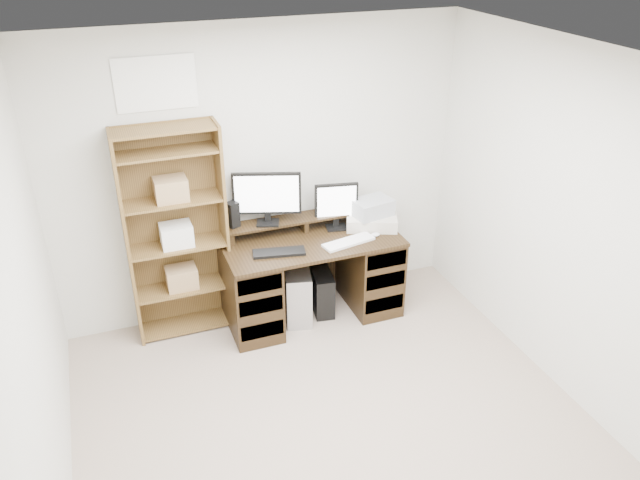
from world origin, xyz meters
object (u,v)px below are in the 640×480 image
printer (371,220)px  tower_silver (297,292)px  monitor_wide (267,195)px  monitor_small (336,204)px  tower_black (322,291)px  desk (311,276)px  bookshelf (176,232)px

printer → tower_silver: bearing=-154.4°
monitor_wide → monitor_small: monitor_wide is taller
tower_silver → printer: bearing=16.5°
printer → tower_black: size_ratio=1.07×
desk → monitor_wide: bearing=147.6°
tower_black → bookshelf: bookshelf is taller
monitor_wide → monitor_small: (0.60, -0.06, -0.15)m
monitor_wide → tower_silver: bearing=-25.0°
desk → monitor_small: (0.28, 0.14, 0.58)m
desk → bookshelf: (-1.08, 0.21, 0.53)m
tower_silver → monitor_small: bearing=29.5°
desk → printer: (0.58, 0.06, 0.41)m
desk → monitor_wide: 0.82m
tower_silver → tower_black: size_ratio=1.19×
monitor_wide → monitor_small: size_ratio=1.34×
desk → monitor_wide: monitor_wide is taller
monitor_wide → bookshelf: size_ratio=0.31×
monitor_small → printer: 0.36m
monitor_wide → printer: bearing=9.4°
desk → bookshelf: bearing=168.9°
monitor_wide → printer: (0.90, -0.14, -0.32)m
bookshelf → monitor_small: bearing=-3.2°
printer → desk: bearing=-151.9°
monitor_wide → tower_silver: 0.92m
tower_black → bookshelf: size_ratio=0.23×
tower_silver → bookshelf: size_ratio=0.27×
monitor_small → tower_silver: (-0.41, -0.12, -0.73)m
monitor_wide → monitor_small: 0.62m
monitor_wide → printer: size_ratio=1.27×
monitor_small → tower_silver: size_ratio=0.85×
monitor_small → bookshelf: bookshelf is taller
monitor_wide → bookshelf: (-0.77, 0.01, -0.20)m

